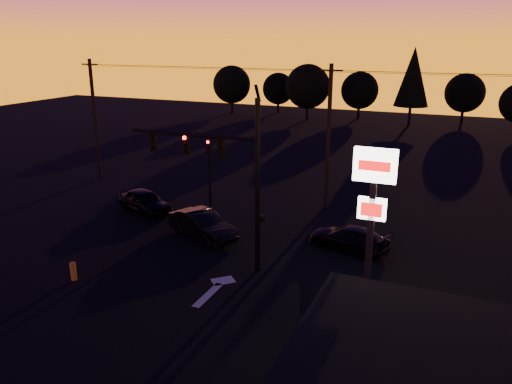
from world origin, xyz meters
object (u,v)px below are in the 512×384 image
secondary_signal (209,163)px  bollard (73,271)px  car_mid (202,225)px  pylon_sign (373,200)px  car_left (145,201)px  traffic_signal_mast (225,165)px  car_right (349,238)px

secondary_signal → bollard: size_ratio=5.24×
bollard → car_mid: bearing=66.6°
pylon_sign → car_left: pylon_sign is taller
pylon_sign → bollard: bearing=-172.7°
traffic_signal_mast → pylon_sign: 7.52m
bollard → car_left: bearing=105.4°
traffic_signal_mast → bollard: bearing=-143.8°
pylon_sign → traffic_signal_mast: bearing=160.6°
car_right → pylon_sign: bearing=34.9°
secondary_signal → car_left: (-3.22, -2.62, -2.16)m
car_mid → car_right: bearing=-53.9°
car_left → traffic_signal_mast: bearing=-99.7°
bollard → car_right: (10.58, 8.23, 0.20)m
traffic_signal_mast → secondary_signal: size_ratio=1.97×
traffic_signal_mast → car_mid: (-2.74, 2.55, -4.20)m
car_mid → traffic_signal_mast: bearing=-108.3°
car_mid → car_right: size_ratio=1.05×
car_left → car_right: car_left is taller
traffic_signal_mast → pylon_sign: traffic_signal_mast is taller
secondary_signal → pylon_sign: size_ratio=0.64×
car_right → secondary_signal: bearing=-92.2°
secondary_signal → car_right: 10.65m
bollard → car_mid: 7.29m
car_mid → secondary_signal: bearing=48.3°
pylon_sign → bollard: pylon_sign is taller
secondary_signal → car_mid: secondary_signal is taller
traffic_signal_mast → car_left: 10.37m
traffic_signal_mast → secondary_signal: traffic_signal_mast is taller
bollard → car_left: size_ratio=0.20×
car_left → secondary_signal: bearing=-29.6°
secondary_signal → pylon_sign: bearing=-39.8°
car_left → car_right: size_ratio=0.97×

